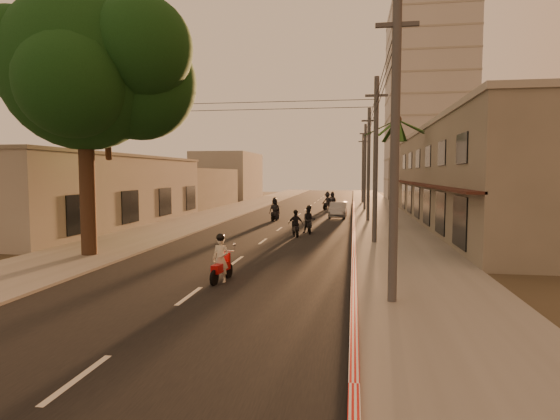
# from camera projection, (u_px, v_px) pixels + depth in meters

# --- Properties ---
(ground) EXTENTS (160.00, 160.00, 0.00)m
(ground) POSITION_uv_depth(u_px,v_px,m) (224.00, 270.00, 18.58)
(ground) COLOR #383023
(ground) RESTS_ON ground
(road) EXTENTS (10.00, 140.00, 0.02)m
(road) POSITION_uv_depth(u_px,v_px,m) (291.00, 221.00, 38.28)
(road) COLOR black
(road) RESTS_ON ground
(sidewalk_right) EXTENTS (5.00, 140.00, 0.12)m
(sidewalk_right) POSITION_uv_depth(u_px,v_px,m) (384.00, 221.00, 37.11)
(sidewalk_right) COLOR slate
(sidewalk_right) RESTS_ON ground
(sidewalk_left) EXTENTS (5.00, 140.00, 0.12)m
(sidewalk_left) POSITION_uv_depth(u_px,v_px,m) (203.00, 219.00, 39.44)
(sidewalk_left) COLOR slate
(sidewalk_left) RESTS_ON ground
(curb_stripe) EXTENTS (0.20, 60.00, 0.20)m
(curb_stripe) POSITION_uv_depth(u_px,v_px,m) (354.00, 228.00, 32.56)
(curb_stripe) COLOR red
(curb_stripe) RESTS_ON ground
(shophouse_row) EXTENTS (8.80, 34.20, 7.30)m
(shophouse_row) POSITION_uv_depth(u_px,v_px,m) (478.00, 176.00, 33.86)
(shophouse_row) COLOR gray
(shophouse_row) RESTS_ON ground
(left_building) EXTENTS (8.20, 24.20, 5.20)m
(left_building) POSITION_uv_depth(u_px,v_px,m) (92.00, 191.00, 34.34)
(left_building) COLOR gray
(left_building) RESTS_ON ground
(distant_tower) EXTENTS (12.10, 12.10, 28.00)m
(distant_tower) POSITION_uv_depth(u_px,v_px,m) (428.00, 106.00, 70.17)
(distant_tower) COLOR #B7B5B2
(distant_tower) RESTS_ON ground
(broadleaf_tree) EXTENTS (9.60, 8.70, 12.10)m
(broadleaf_tree) POSITION_uv_depth(u_px,v_px,m) (94.00, 71.00, 21.07)
(broadleaf_tree) COLOR black
(broadleaf_tree) RESTS_ON ground
(palm_tree) EXTENTS (5.00, 5.00, 8.20)m
(palm_tree) POSITION_uv_depth(u_px,v_px,m) (397.00, 126.00, 32.55)
(palm_tree) COLOR black
(palm_tree) RESTS_ON ground
(utility_poles) EXTENTS (1.20, 48.26, 9.00)m
(utility_poles) POSITION_uv_depth(u_px,v_px,m) (369.00, 139.00, 36.81)
(utility_poles) COLOR #38383A
(utility_poles) RESTS_ON ground
(filler_right) EXTENTS (8.00, 14.00, 6.00)m
(filler_right) POSITION_uv_depth(u_px,v_px,m) (424.00, 180.00, 60.50)
(filler_right) COLOR gray
(filler_right) RESTS_ON ground
(filler_left_near) EXTENTS (8.00, 14.00, 4.40)m
(filler_left_near) POSITION_uv_depth(u_px,v_px,m) (187.00, 188.00, 54.07)
(filler_left_near) COLOR gray
(filler_left_near) RESTS_ON ground
(filler_left_far) EXTENTS (8.00, 14.00, 7.00)m
(filler_left_far) POSITION_uv_depth(u_px,v_px,m) (228.00, 176.00, 71.70)
(filler_left_far) COLOR gray
(filler_left_far) RESTS_ON ground
(scooter_red) EXTENTS (0.77, 1.78, 1.75)m
(scooter_red) POSITION_uv_depth(u_px,v_px,m) (221.00, 261.00, 16.51)
(scooter_red) COLOR black
(scooter_red) RESTS_ON ground
(scooter_mid_a) EXTENTS (1.02, 1.86, 1.83)m
(scooter_mid_a) POSITION_uv_depth(u_px,v_px,m) (309.00, 221.00, 30.12)
(scooter_mid_a) COLOR black
(scooter_mid_a) RESTS_ON ground
(scooter_mid_b) EXTENTS (1.13, 1.64, 1.66)m
(scooter_mid_b) POSITION_uv_depth(u_px,v_px,m) (296.00, 224.00, 28.58)
(scooter_mid_b) COLOR black
(scooter_mid_b) RESTS_ON ground
(scooter_far_a) EXTENTS (1.04, 1.95, 1.93)m
(scooter_far_a) POSITION_uv_depth(u_px,v_px,m) (275.00, 210.00, 38.17)
(scooter_far_a) COLOR black
(scooter_far_a) RESTS_ON ground
(scooter_far_b) EXTENTS (1.73, 1.83, 1.96)m
(scooter_far_b) POSITION_uv_depth(u_px,v_px,m) (328.00, 201.00, 49.88)
(scooter_far_b) COLOR black
(scooter_far_b) RESTS_ON ground
(parked_car) EXTENTS (1.61, 4.15, 1.35)m
(parked_car) POSITION_uv_depth(u_px,v_px,m) (338.00, 210.00, 40.94)
(parked_car) COLOR gray
(parked_car) RESTS_ON ground
(scooter_far_c) EXTENTS (1.10, 1.88, 1.87)m
(scooter_far_c) POSITION_uv_depth(u_px,v_px,m) (332.00, 201.00, 51.51)
(scooter_far_c) COLOR black
(scooter_far_c) RESTS_ON ground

